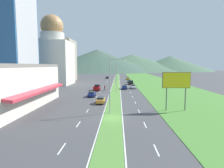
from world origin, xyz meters
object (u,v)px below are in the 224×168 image
Objects in this scene: pickup_truck_0 at (97,88)px; car_3 at (107,77)px; street_lamp_far at (116,72)px; car_2 at (101,100)px; street_lamp_mid at (115,76)px; motorcycle_rider at (105,88)px; office_tower at (4,4)px; pickup_truck_1 at (131,82)px; car_6 at (128,79)px; street_lamp_near at (111,82)px; car_0 at (124,87)px; car_1 at (129,81)px; car_5 at (133,87)px; car_4 at (92,94)px; billboard_roadside at (176,82)px.

car_3 is at bearing -0.07° from pickup_truck_0.
street_lamp_far is 48.63m from car_2.
street_lamp_mid reaches higher than motorcycle_rider.
office_tower is 10.85× the size of pickup_truck_1.
car_2 reaches higher than car_6.
pickup_truck_1 is at bearing -160.77° from car_3.
office_tower reaches higher than pickup_truck_0.
street_lamp_near is 2.15× the size of car_0.
car_2 is (34.65, -20.11, -28.76)m from office_tower.
car_6 is (7.23, 81.51, -5.11)m from street_lamp_near.
car_1 is 34.88m from pickup_truck_0.
car_5 is 0.79× the size of pickup_truck_1.
pickup_truck_0 reaches higher than car_4.
street_lamp_far is at bearing 89.76° from street_lamp_near.
street_lamp_mid is 1.66× the size of pickup_truck_1.
car_3 is 17.10m from car_6.
car_2 is at bearing 107.57° from street_lamp_near.
car_0 is 56.93m from car_3.
pickup_truck_0 is (-6.38, 31.57, -4.88)m from street_lamp_near.
street_lamp_far is 56.45m from billboard_roadside.
car_1 is at bearing 172.80° from car_0.
car_0 is at bearing -4.52° from car_6.
car_3 is (-19.01, 89.51, -5.04)m from billboard_roadside.
pickup_truck_0 is at bearing 157.11° from street_lamp_mid.
pickup_truck_0 is (-0.07, -60.38, 0.23)m from car_3.
car_2 is (-10.05, -54.52, 0.06)m from car_1.
car_2 is at bearing -13.76° from car_0.
car_0 is at bearing -66.65° from pickup_truck_0.
billboard_roadside is at bearing -146.79° from pickup_truck_0.
car_0 is 0.88× the size of pickup_truck_0.
car_3 is 1.06× the size of car_5.
billboard_roadside is 1.61× the size of car_0.
pickup_truck_0 is (-3.47, 22.37, 0.21)m from car_2.
office_tower is 14.53× the size of car_1.
street_lamp_far is 21.66m from car_5.
car_1 is at bearing 83.61° from street_lamp_near.
street_lamp_far is 25.47m from motorcycle_rider.
car_3 is (31.25, 62.63, -28.79)m from office_tower.
street_lamp_far is 35.41m from car_3.
car_2 is at bearing 156.56° from billboard_roadside.
pickup_truck_0 is at bearing 179.93° from car_3.
street_lamp_near reaches higher than car_5.
car_4 is (-6.56, -10.39, -4.45)m from street_lamp_mid.
motorcycle_rider is at bearing 1.92° from car_2.
pickup_truck_0 reaches higher than car_3.
pickup_truck_0 is at bearing -22.81° from car_1.
car_5 is at bearing -0.41° from pickup_truck_1.
street_lamp_far reaches higher than car_6.
street_lamp_near is 33.40m from motorcycle_rider.
car_2 is at bearing -7.98° from car_6.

